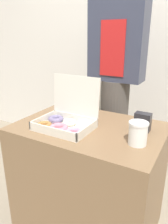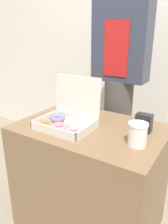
% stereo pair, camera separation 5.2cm
% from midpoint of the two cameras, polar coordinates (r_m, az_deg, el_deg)
% --- Properties ---
extents(ground_plane, '(14.00, 14.00, 0.00)m').
position_cam_midpoint_polar(ground_plane, '(1.79, 2.26, -26.83)').
color(ground_plane, gray).
extents(wall_back, '(10.00, 0.05, 2.60)m').
position_cam_midpoint_polar(wall_back, '(2.26, 17.84, 18.85)').
color(wall_back, silver).
rests_on(wall_back, ground_plane).
extents(table, '(0.89, 0.62, 0.76)m').
position_cam_midpoint_polar(table, '(1.53, 2.46, -16.94)').
color(table, brown).
rests_on(table, ground_plane).
extents(donut_box, '(0.35, 0.28, 0.30)m').
position_cam_midpoint_polar(donut_box, '(1.31, -3.86, -2.20)').
color(donut_box, silver).
rests_on(donut_box, table).
extents(coffee_cup, '(0.10, 0.10, 0.12)m').
position_cam_midpoint_polar(coffee_cup, '(1.13, 15.08, -5.66)').
color(coffee_cup, white).
rests_on(coffee_cup, table).
extents(napkin_holder, '(0.09, 0.06, 0.11)m').
position_cam_midpoint_polar(napkin_holder, '(1.30, 16.46, -2.75)').
color(napkin_holder, '#232328').
rests_on(napkin_holder, table).
extents(person_customer, '(0.42, 0.23, 1.80)m').
position_cam_midpoint_polar(person_customer, '(1.75, 10.22, 9.63)').
color(person_customer, '#4C4742').
rests_on(person_customer, ground_plane).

